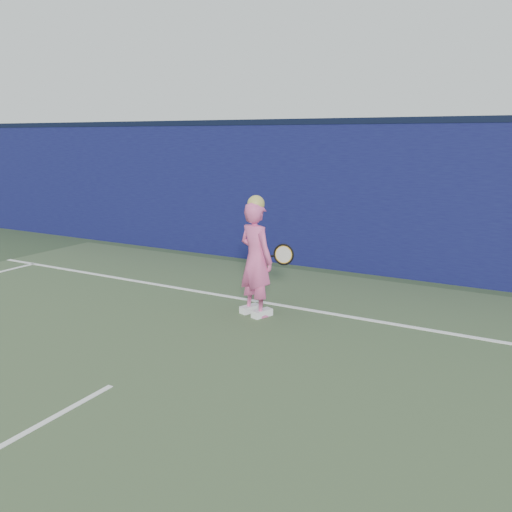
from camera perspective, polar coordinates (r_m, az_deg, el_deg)
The scene contains 5 objects.
ground at distance 4.85m, azimuth -23.63°, elevation -17.10°, with size 80.00×80.00×0.00m, color #2E4128.
backstop_wall at distance 9.65m, azimuth 7.89°, elevation 6.12°, with size 24.00×0.40×2.50m, color #0D0D3C.
wall_cap at distance 9.60m, azimuth 8.13°, elevation 13.85°, with size 24.00×0.42×0.10m, color black.
player at distance 6.98m, azimuth 0.00°, elevation -0.30°, with size 0.64×0.53×1.58m.
racket at distance 7.29m, azimuth 2.75°, elevation 0.13°, with size 0.55×0.14×0.30m.
Camera 1 is at (3.49, -2.44, 2.31)m, focal length 38.00 mm.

